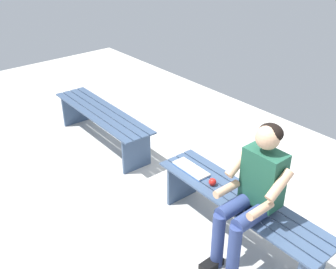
# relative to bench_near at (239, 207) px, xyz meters

# --- Properties ---
(ground_plane) EXTENTS (10.00, 7.00, 0.04)m
(ground_plane) POSITION_rel_bench_near_xyz_m (1.18, 1.00, -0.39)
(ground_plane) COLOR beige
(bench_near) EXTENTS (1.83, 0.48, 0.48)m
(bench_near) POSITION_rel_bench_near_xyz_m (0.00, 0.00, 0.00)
(bench_near) COLOR #384C6B
(bench_near) RESTS_ON ground
(bench_far) EXTENTS (1.83, 0.48, 0.48)m
(bench_far) POSITION_rel_bench_near_xyz_m (2.36, 0.00, 0.00)
(bench_far) COLOR #384C6B
(bench_far) RESTS_ON ground
(person_seated) EXTENTS (0.50, 0.69, 1.28)m
(person_seated) POSITION_rel_bench_near_xyz_m (-0.20, 0.10, 0.35)
(person_seated) COLOR #1E513D
(person_seated) RESTS_ON ground
(apple) EXTENTS (0.07, 0.07, 0.07)m
(apple) POSITION_rel_bench_near_xyz_m (0.29, 0.05, 0.15)
(apple) COLOR red
(apple) RESTS_ON bench_near
(book_open) EXTENTS (0.42, 0.17, 0.02)m
(book_open) POSITION_rel_bench_near_xyz_m (0.61, 0.03, 0.12)
(book_open) COLOR white
(book_open) RESTS_ON bench_near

